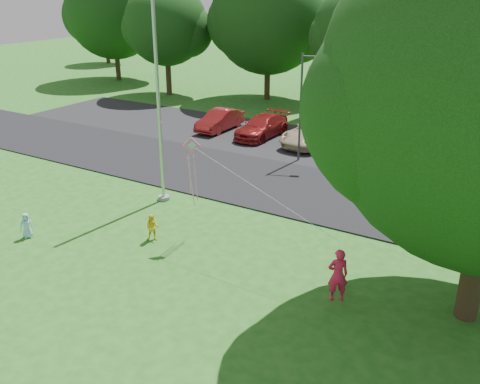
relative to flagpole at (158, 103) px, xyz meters
The scene contains 12 objects.
ground 7.39m from the flagpole, 55.01° to the right, with size 120.00×120.00×0.00m, color #22661A.
park_road 6.73m from the flagpole, 48.81° to the left, with size 60.00×6.00×0.06m, color black.
parking_strip 11.82m from the flagpole, 71.57° to the left, with size 42.00×7.00×0.06m, color black.
flagpole is the anchor object (origin of this frame).
street_lamp 8.30m from the flagpole, 70.00° to the left, with size 1.47×0.65×5.42m.
trash_can 11.24m from the flagpole, 49.02° to the left, with size 0.51×0.51×0.81m.
tree_row 19.95m from the flagpole, 75.18° to the left, with size 64.35×11.94×10.88m.
parked_cars 11.76m from the flagpole, 69.15° to the left, with size 16.80×5.31×1.48m.
woman 10.28m from the flagpole, 20.20° to the right, with size 0.60×0.39×1.64m, color #EE1F4C.
child_yellow 5.28m from the flagpole, 56.82° to the right, with size 0.49×0.38×1.00m, color yellow.
child_blue 6.80m from the flagpole, 109.91° to the right, with size 0.46×0.30×0.95m, color #9BD0EE.
kite 4.24m from the flagpole, 34.27° to the right, with size 6.14×1.35×2.60m.
Camera 1 is at (10.17, -11.21, 8.70)m, focal length 40.00 mm.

